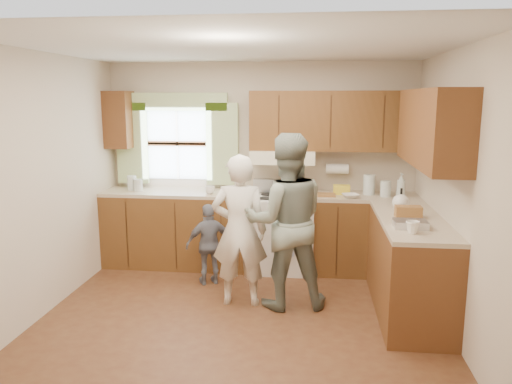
# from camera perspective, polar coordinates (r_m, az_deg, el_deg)

# --- Properties ---
(room) EXTENTS (3.80, 3.80, 3.80)m
(room) POSITION_cam_1_polar(r_m,az_deg,el_deg) (4.55, -1.83, 0.33)
(room) COLOR #4C2717
(room) RESTS_ON ground
(kitchen_fixtures) EXTENTS (3.80, 2.25, 2.15)m
(kitchen_fixtures) POSITION_cam_1_polar(r_m,az_deg,el_deg) (5.64, 5.99, -1.95)
(kitchen_fixtures) COLOR #3F250D
(kitchen_fixtures) RESTS_ON ground
(stove) EXTENTS (0.76, 0.67, 1.07)m
(stove) POSITION_cam_1_polar(r_m,az_deg,el_deg) (6.09, 3.00, -4.56)
(stove) COLOR silver
(stove) RESTS_ON ground
(woman_left) EXTENTS (0.58, 0.40, 1.53)m
(woman_left) POSITION_cam_1_polar(r_m,az_deg,el_deg) (4.99, -1.90, -4.42)
(woman_left) COLOR silver
(woman_left) RESTS_ON ground
(woman_right) EXTENTS (0.95, 0.81, 1.74)m
(woman_right) POSITION_cam_1_polar(r_m,az_deg,el_deg) (4.93, 3.42, -3.38)
(woman_right) COLOR #213C31
(woman_right) RESTS_ON ground
(child) EXTENTS (0.58, 0.43, 0.92)m
(child) POSITION_cam_1_polar(r_m,az_deg,el_deg) (5.63, -5.32, -5.96)
(child) COLOR slate
(child) RESTS_ON ground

